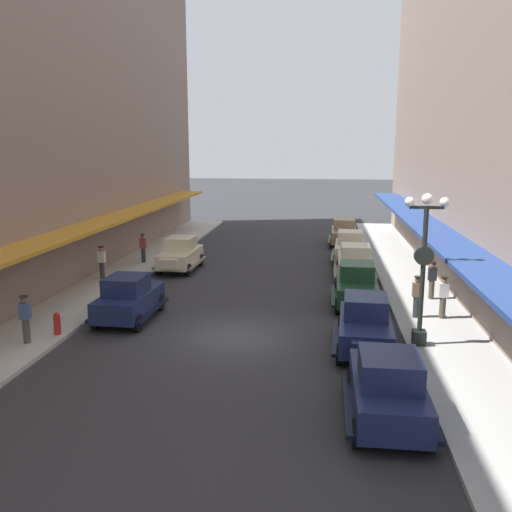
% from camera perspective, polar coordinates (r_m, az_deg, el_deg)
% --- Properties ---
extents(ground_plane, '(200.00, 200.00, 0.00)m').
position_cam_1_polar(ground_plane, '(20.21, -2.10, -8.34)').
color(ground_plane, '#2D2D30').
extents(sidewalk_left, '(3.00, 60.00, 0.15)m').
position_cam_1_polar(sidewalk_left, '(22.57, -21.40, -6.82)').
color(sidewalk_left, '#B7B5AD').
rests_on(sidewalk_left, ground).
extents(sidewalk_right, '(3.00, 60.00, 0.15)m').
position_cam_1_polar(sidewalk_right, '(20.44, 19.39, -8.54)').
color(sidewalk_right, '#B7B5AD').
rests_on(sidewalk_right, ground).
extents(parked_car_0, '(2.29, 4.31, 1.84)m').
position_cam_1_polar(parked_car_0, '(18.96, 11.29, -6.89)').
color(parked_car_0, '#19234C').
rests_on(parked_car_0, ground).
extents(parked_car_1, '(2.30, 4.32, 1.84)m').
position_cam_1_polar(parked_car_1, '(33.16, 9.74, 0.98)').
color(parked_car_1, beige).
rests_on(parked_car_1, ground).
extents(parked_car_2, '(2.20, 4.28, 1.84)m').
position_cam_1_polar(parked_car_2, '(28.93, 10.24, -0.54)').
color(parked_car_2, beige).
rests_on(parked_car_2, ground).
extents(parked_car_3, '(2.20, 4.28, 1.84)m').
position_cam_1_polar(parked_car_3, '(22.36, -13.08, -4.16)').
color(parked_car_3, '#19234C').
rests_on(parked_car_3, ground).
extents(parked_car_4, '(2.22, 4.29, 1.84)m').
position_cam_1_polar(parked_car_4, '(38.73, 9.14, 2.47)').
color(parked_car_4, '#997F5B').
rests_on(parked_car_4, ground).
extents(parked_car_5, '(2.23, 4.29, 1.84)m').
position_cam_1_polar(parked_car_5, '(30.86, -7.88, 0.27)').
color(parked_car_5, beige).
rests_on(parked_car_5, ground).
extents(parked_car_6, '(2.15, 4.26, 1.84)m').
position_cam_1_polar(parked_car_6, '(14.39, 13.54, -13.00)').
color(parked_car_6, '#19234C').
rests_on(parked_car_6, ground).
extents(parked_car_7, '(2.19, 4.28, 1.84)m').
position_cam_1_polar(parked_car_7, '(24.12, 10.43, -2.92)').
color(parked_car_7, '#193D23').
rests_on(parked_car_7, ground).
extents(lamp_post_with_clock, '(1.42, 0.44, 5.16)m').
position_cam_1_polar(lamp_post_with_clock, '(19.01, 17.02, -0.74)').
color(lamp_post_with_clock, black).
rests_on(lamp_post_with_clock, sidewalk_right).
extents(fire_hydrant, '(0.24, 0.24, 0.82)m').
position_cam_1_polar(fire_hydrant, '(21.07, -19.99, -6.60)').
color(fire_hydrant, '#B21E19').
rests_on(fire_hydrant, sidewalk_left).
extents(pedestrian_0, '(0.36, 0.28, 1.67)m').
position_cam_1_polar(pedestrian_0, '(29.02, -15.76, -0.61)').
color(pedestrian_0, '#2D2D33').
rests_on(pedestrian_0, sidewalk_left).
extents(pedestrian_1, '(0.36, 0.28, 1.67)m').
position_cam_1_polar(pedestrian_1, '(20.45, -22.86, -6.03)').
color(pedestrian_1, '#4C4238').
rests_on(pedestrian_1, sidewalk_left).
extents(pedestrian_2, '(0.36, 0.28, 1.67)m').
position_cam_1_polar(pedestrian_2, '(25.44, 17.84, -2.38)').
color(pedestrian_2, '#4C4238').
rests_on(pedestrian_2, sidewalk_right).
extents(pedestrian_3, '(0.36, 0.28, 1.67)m').
position_cam_1_polar(pedestrian_3, '(32.60, -11.66, 0.85)').
color(pedestrian_3, '#2D2D33').
rests_on(pedestrian_3, sidewalk_left).
extents(pedestrian_4, '(0.36, 0.28, 1.67)m').
position_cam_1_polar(pedestrian_4, '(22.52, 16.37, -4.03)').
color(pedestrian_4, '#2D2D33').
rests_on(pedestrian_4, sidewalk_right).
extents(pedestrian_5, '(0.36, 0.28, 1.67)m').
position_cam_1_polar(pedestrian_5, '(22.74, 18.90, -4.04)').
color(pedestrian_5, '#4C4238').
rests_on(pedestrian_5, sidewalk_right).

